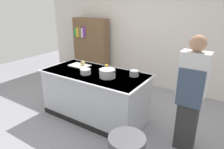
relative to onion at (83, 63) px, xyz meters
The scene contains 11 objects.
ground_plane 1.07m from the onion, 21.79° to the right, with size 10.00×10.00×0.00m, color gray.
back_wall 2.05m from the onion, 77.49° to the left, with size 6.40×0.12×3.00m, color silver.
counter_island 0.68m from the onion, 21.86° to the right, with size 1.98×0.98×0.90m.
cutting_board 0.09m from the onion, 165.20° to the right, with size 0.40×0.28×0.02m, color silver.
onion is the anchor object (origin of this frame).
stock_pot 0.81m from the onion, 18.26° to the right, with size 0.34×0.27×0.15m.
sauce_pan 1.12m from the onion, ahead, with size 0.23×0.16×0.10m.
mixing_bowl 0.48m from the onion, 43.35° to the right, with size 0.19×0.19×0.09m, color #B7BABF.
juice_cup 0.54m from the onion, ahead, with size 0.07×0.07×0.10m, color yellow.
person_chef 2.12m from the onion, ahead, with size 0.38×0.25×1.72m.
bookshelf 1.97m from the onion, 124.08° to the left, with size 1.10×0.31×1.70m.
Camera 1 is at (2.14, -2.70, 2.09)m, focal length 31.95 mm.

